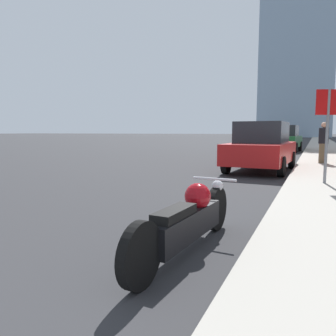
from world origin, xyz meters
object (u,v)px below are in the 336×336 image
Objects in this scene: pedestrian at (323,142)px; motorcycle at (189,220)px; parked_car_red at (262,147)px; stop_sign at (328,120)px; parked_car_green at (285,139)px.

motorcycle is at bearing -98.36° from pedestrian.
pedestrian is at bearing 85.36° from motorcycle.
parked_car_red reaches higher than motorcycle.
stop_sign is at bearing -90.44° from pedestrian.
parked_car_red is at bearing -84.54° from parked_car_green.
parked_car_green is at bearing 95.54° from motorcycle.
parked_car_green reaches higher than parked_car_red.
parked_car_green is 10.24m from pedestrian.
parked_car_red is 1.95× the size of stop_sign.
motorcycle is at bearing -83.81° from parked_car_green.
stop_sign is at bearing -55.19° from parked_car_red.
stop_sign reaches higher than pedestrian.
parked_car_red is 2.70× the size of pedestrian.
parked_car_green is at bearing 102.76° from pedestrian.
parked_car_green is (-0.66, 20.85, 0.52)m from motorcycle.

